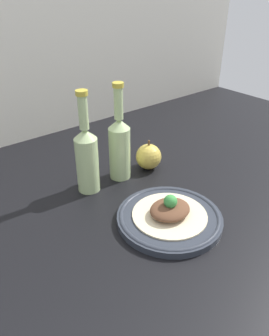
{
  "coord_description": "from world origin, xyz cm",
  "views": [
    {
      "loc": [
        -53.99,
        -54.85,
        50.07
      ],
      "look_at": [
        -10.21,
        -0.55,
        9.65
      ],
      "focal_mm": 35.0,
      "sensor_mm": 36.0,
      "label": 1
    }
  ],
  "objects_px": {
    "plated_food": "(170,211)",
    "plate": "(169,217)",
    "cider_bottle_right": "(120,145)",
    "cider_bottle_left": "(87,156)",
    "apple": "(149,157)"
  },
  "relations": [
    {
      "from": "plate",
      "to": "cider_bottle_right",
      "type": "relative_size",
      "value": 0.91
    },
    {
      "from": "plated_food",
      "to": "plate",
      "type": "bearing_deg",
      "value": 45.0
    },
    {
      "from": "cider_bottle_left",
      "to": "plate",
      "type": "bearing_deg",
      "value": -72.62
    },
    {
      "from": "cider_bottle_left",
      "to": "cider_bottle_right",
      "type": "height_order",
      "value": "same"
    },
    {
      "from": "plated_food",
      "to": "cider_bottle_right",
      "type": "relative_size",
      "value": 0.64
    },
    {
      "from": "plate",
      "to": "plated_food",
      "type": "relative_size",
      "value": 1.41
    },
    {
      "from": "plated_food",
      "to": "cider_bottle_right",
      "type": "bearing_deg",
      "value": 82.42
    },
    {
      "from": "plated_food",
      "to": "apple",
      "type": "xyz_separation_m",
      "value": [
        0.13,
        0.22,
        0.01
      ]
    },
    {
      "from": "cider_bottle_right",
      "to": "plate",
      "type": "bearing_deg",
      "value": -97.58
    },
    {
      "from": "plate",
      "to": "plated_food",
      "type": "height_order",
      "value": "plated_food"
    },
    {
      "from": "cider_bottle_right",
      "to": "apple",
      "type": "bearing_deg",
      "value": -8.33
    },
    {
      "from": "cider_bottle_left",
      "to": "cider_bottle_right",
      "type": "distance_m",
      "value": 0.11
    },
    {
      "from": "plated_food",
      "to": "apple",
      "type": "bearing_deg",
      "value": 60.18
    },
    {
      "from": "plate",
      "to": "plated_food",
      "type": "distance_m",
      "value": 0.02
    },
    {
      "from": "plated_food",
      "to": "apple",
      "type": "height_order",
      "value": "apple"
    }
  ]
}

